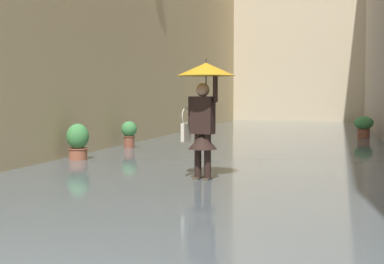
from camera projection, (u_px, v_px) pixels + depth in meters
name	position (u px, v px, depth m)	size (l,w,h in m)	color
ground_plane	(262.00, 143.00, 17.16)	(73.11, 73.11, 0.00)	#605B56
flood_water	(262.00, 142.00, 17.16)	(8.27, 35.24, 0.07)	#515B60
building_facade_far	(299.00, 15.00, 31.68)	(11.07, 1.80, 12.57)	beige
person_wading	(204.00, 97.00, 9.10)	(1.00, 1.00, 2.13)	#4C4233
potted_plant_near_left	(364.00, 126.00, 18.43)	(0.64, 0.64, 0.81)	#9E563D
potted_plant_far_right	(78.00, 142.00, 12.05)	(0.50, 0.50, 0.88)	#9E563D
potted_plant_near_right	(129.00, 133.00, 14.85)	(0.43, 0.43, 0.81)	brown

